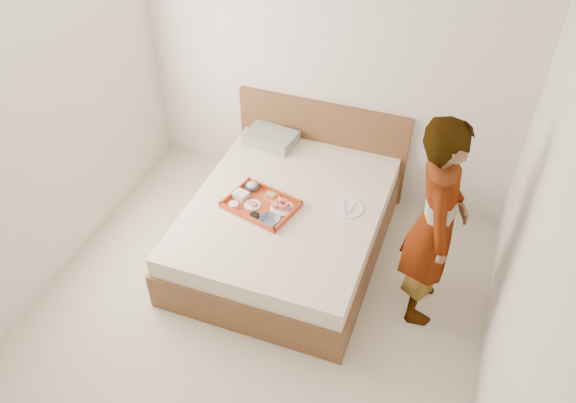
% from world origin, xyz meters
% --- Properties ---
extents(ground, '(3.50, 4.00, 0.01)m').
position_xyz_m(ground, '(0.00, 0.00, 0.00)').
color(ground, beige).
rests_on(ground, ground).
extents(ceiling, '(3.50, 4.00, 0.01)m').
position_xyz_m(ceiling, '(0.00, 0.00, 2.60)').
color(ceiling, white).
rests_on(ceiling, ground).
extents(wall_back, '(3.50, 0.01, 2.60)m').
position_xyz_m(wall_back, '(0.00, 2.00, 1.30)').
color(wall_back, silver).
rests_on(wall_back, ground).
extents(wall_left, '(0.01, 4.00, 2.60)m').
position_xyz_m(wall_left, '(-1.75, 0.00, 1.30)').
color(wall_left, silver).
rests_on(wall_left, ground).
extents(wall_right, '(0.01, 4.00, 2.60)m').
position_xyz_m(wall_right, '(1.75, 0.00, 1.30)').
color(wall_right, silver).
rests_on(wall_right, ground).
extents(bed, '(1.65, 2.00, 0.53)m').
position_xyz_m(bed, '(-0.01, 1.00, 0.27)').
color(bed, brown).
rests_on(bed, ground).
extents(headboard, '(1.65, 0.06, 0.95)m').
position_xyz_m(headboard, '(-0.01, 1.97, 0.47)').
color(headboard, brown).
rests_on(headboard, ground).
extents(pillow, '(0.50, 0.37, 0.11)m').
position_xyz_m(pillow, '(-0.46, 1.77, 0.59)').
color(pillow, '#96AA98').
rests_on(pillow, bed).
extents(tray, '(0.65, 0.54, 0.05)m').
position_xyz_m(tray, '(-0.20, 0.89, 0.56)').
color(tray, red).
rests_on(tray, bed).
extents(prawn_plate, '(0.24, 0.24, 0.01)m').
position_xyz_m(prawn_plate, '(-0.02, 0.91, 0.55)').
color(prawn_plate, white).
rests_on(prawn_plate, tray).
extents(navy_bowl_big, '(0.20, 0.20, 0.04)m').
position_xyz_m(navy_bowl_big, '(-0.06, 0.72, 0.57)').
color(navy_bowl_big, '#162544').
rests_on(navy_bowl_big, tray).
extents(sauce_dish, '(0.10, 0.10, 0.03)m').
position_xyz_m(sauce_dish, '(-0.19, 0.73, 0.56)').
color(sauce_dish, black).
rests_on(sauce_dish, tray).
extents(meat_plate, '(0.17, 0.17, 0.01)m').
position_xyz_m(meat_plate, '(-0.26, 0.87, 0.55)').
color(meat_plate, white).
rests_on(meat_plate, tray).
extents(bread_plate, '(0.17, 0.17, 0.01)m').
position_xyz_m(bread_plate, '(-0.15, 1.01, 0.55)').
color(bread_plate, orange).
rests_on(bread_plate, tray).
extents(salad_bowl, '(0.15, 0.15, 0.04)m').
position_xyz_m(salad_bowl, '(-0.35, 1.06, 0.57)').
color(salad_bowl, '#162544').
rests_on(salad_bowl, tray).
extents(plastic_tub, '(0.14, 0.12, 0.05)m').
position_xyz_m(plastic_tub, '(-0.40, 0.93, 0.57)').
color(plastic_tub, silver).
rests_on(plastic_tub, tray).
extents(cheese_round, '(0.10, 0.10, 0.03)m').
position_xyz_m(cheese_round, '(-0.41, 0.80, 0.56)').
color(cheese_round, white).
rests_on(cheese_round, tray).
extents(dinner_plate, '(0.25, 0.25, 0.01)m').
position_xyz_m(dinner_plate, '(0.50, 1.12, 0.54)').
color(dinner_plate, white).
rests_on(dinner_plate, bed).
extents(person, '(0.51, 0.70, 1.78)m').
position_xyz_m(person, '(1.21, 0.78, 0.89)').
color(person, white).
rests_on(person, ground).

